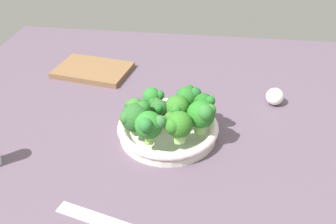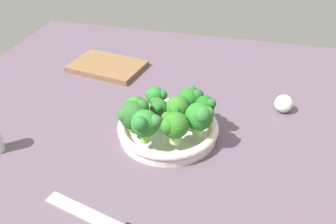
# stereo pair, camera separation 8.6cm
# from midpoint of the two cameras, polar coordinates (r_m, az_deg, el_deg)

# --- Properties ---
(ground_plane) EXTENTS (1.30, 1.30, 0.03)m
(ground_plane) POSITION_cam_midpoint_polar(r_m,az_deg,el_deg) (0.87, -1.91, -5.86)
(ground_plane) COLOR #594858
(bowl) EXTENTS (0.23, 0.23, 0.04)m
(bowl) POSITION_cam_midpoint_polar(r_m,az_deg,el_deg) (0.89, -2.78, -2.65)
(bowl) COLOR silver
(bowl) RESTS_ON ground_plane
(broccoli_floret_0) EXTENTS (0.07, 0.07, 0.08)m
(broccoli_floret_0) POSITION_cam_midpoint_polar(r_m,az_deg,el_deg) (0.79, -5.88, -2.04)
(broccoli_floret_0) COLOR #95CE56
(broccoli_floret_0) RESTS_ON bowl
(broccoli_floret_1) EXTENTS (0.05, 0.05, 0.06)m
(broccoli_floret_1) POSITION_cam_midpoint_polar(r_m,az_deg,el_deg) (0.91, -4.95, 2.07)
(broccoli_floret_1) COLOR #88C15E
(broccoli_floret_1) RESTS_ON bowl
(broccoli_floret_2) EXTENTS (0.05, 0.05, 0.06)m
(broccoli_floret_2) POSITION_cam_midpoint_polar(r_m,az_deg,el_deg) (0.86, -4.35, 0.45)
(broccoli_floret_2) COLOR #9AD66B
(broccoli_floret_2) RESTS_ON bowl
(broccoli_floret_3) EXTENTS (0.06, 0.06, 0.08)m
(broccoli_floret_3) POSITION_cam_midpoint_polar(r_m,az_deg,el_deg) (0.82, 2.02, -0.48)
(broccoli_floret_3) COLOR #89C668
(broccoli_floret_3) RESTS_ON bowl
(broccoli_floret_4) EXTENTS (0.06, 0.06, 0.07)m
(broccoli_floret_4) POSITION_cam_midpoint_polar(r_m,az_deg,el_deg) (0.80, -1.69, -2.01)
(broccoli_floret_4) COLOR #A0CF74
(broccoli_floret_4) RESTS_ON bowl
(broccoli_floret_5) EXTENTS (0.05, 0.04, 0.06)m
(broccoli_floret_5) POSITION_cam_midpoint_polar(r_m,az_deg,el_deg) (0.87, -7.73, 0.44)
(broccoli_floret_5) COLOR #7EBA4D
(broccoli_floret_5) RESTS_ON bowl
(broccoli_floret_6) EXTENTS (0.06, 0.06, 0.06)m
(broccoli_floret_6) POSITION_cam_midpoint_polar(r_m,az_deg,el_deg) (0.86, -1.28, 0.63)
(broccoli_floret_6) COLOR #95C066
(broccoli_floret_6) RESTS_ON bowl
(broccoli_floret_7) EXTENTS (0.05, 0.05, 0.06)m
(broccoli_floret_7) POSITION_cam_midpoint_polar(r_m,az_deg,el_deg) (0.87, 2.44, 1.09)
(broccoli_floret_7) COLOR #78B55B
(broccoli_floret_7) RESTS_ON bowl
(broccoli_floret_8) EXTENTS (0.06, 0.05, 0.07)m
(broccoli_floret_8) POSITION_cam_midpoint_polar(r_m,az_deg,el_deg) (0.89, 0.16, 2.13)
(broccoli_floret_8) COLOR #9ACA74
(broccoli_floret_8) RESTS_ON bowl
(broccoli_floret_9) EXTENTS (0.06, 0.06, 0.07)m
(broccoli_floret_9) POSITION_cam_midpoint_polar(r_m,az_deg,el_deg) (0.83, -7.81, -0.83)
(broccoli_floret_9) COLOR #8FD86C
(broccoli_floret_9) RESTS_ON bowl
(cutting_board) EXTENTS (0.23, 0.18, 0.02)m
(cutting_board) POSITION_cam_midpoint_polar(r_m,az_deg,el_deg) (1.19, -13.03, 5.98)
(cutting_board) COLOR brown
(cutting_board) RESTS_ON ground_plane
(garlic_bulb) EXTENTS (0.05, 0.05, 0.05)m
(garlic_bulb) POSITION_cam_midpoint_polar(r_m,az_deg,el_deg) (1.02, 13.13, 2.15)
(garlic_bulb) COLOR white
(garlic_bulb) RESTS_ON ground_plane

